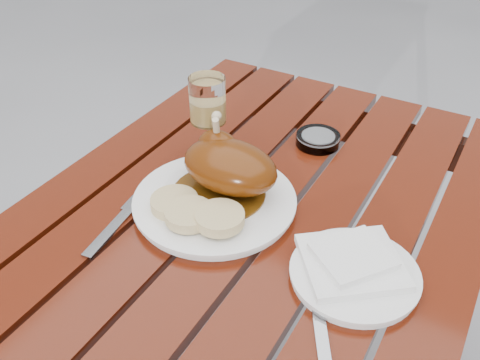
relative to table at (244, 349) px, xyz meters
name	(u,v)px	position (x,y,z in m)	size (l,w,h in m)	color
table	(244,349)	(0.00, 0.00, 0.00)	(0.80, 1.20, 0.75)	#641D0B
dinner_plate	(215,202)	(-0.07, 0.01, 0.38)	(0.30, 0.30, 0.02)	white
roast_duck	(228,165)	(-0.06, 0.05, 0.44)	(0.19, 0.18, 0.13)	#502D09
bread_dumplings	(194,211)	(-0.07, -0.06, 0.41)	(0.18, 0.10, 0.03)	#DEC287
wine_glass	(208,119)	(-0.17, 0.15, 0.47)	(0.08, 0.08, 0.18)	#F2C96E
side_plate	(354,275)	(0.22, -0.04, 0.38)	(0.21, 0.21, 0.02)	white
napkin	(352,262)	(0.21, -0.03, 0.40)	(0.15, 0.14, 0.01)	white
ashtray	(318,139)	(0.01, 0.30, 0.39)	(0.10, 0.10, 0.02)	#B2B7BC
fork	(113,228)	(-0.19, -0.14, 0.38)	(0.02, 0.16, 0.01)	gray
knife	(321,330)	(0.22, -0.16, 0.38)	(0.02, 0.19, 0.01)	gray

